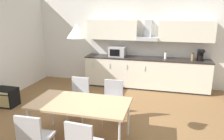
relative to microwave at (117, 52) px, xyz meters
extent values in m
cube|color=brown|center=(0.11, -2.62, -1.06)|extent=(8.09, 8.75, 0.02)
cube|color=silver|center=(0.11, 0.35, 0.28)|extent=(6.48, 0.10, 2.66)
cube|color=#333333|center=(0.86, 0.00, -1.02)|extent=(3.41, 0.54, 0.05)
cube|color=silver|center=(0.86, 0.00, -0.58)|extent=(3.56, 0.59, 0.83)
cube|color=#282321|center=(0.86, 0.00, -0.15)|extent=(3.58, 0.61, 0.03)
cube|color=silver|center=(-0.66, -0.30, -0.38)|extent=(0.01, 0.01, 0.14)
cube|color=silver|center=(-0.16, -0.30, -0.38)|extent=(0.01, 0.01, 0.14)
cube|color=silver|center=(0.35, -0.30, -0.38)|extent=(0.01, 0.01, 0.14)
cube|color=silver|center=(0.86, -0.30, -0.38)|extent=(0.01, 0.01, 0.14)
cube|color=silver|center=(0.86, 0.28, 0.09)|extent=(3.56, 0.02, 0.46)
cube|color=silver|center=(-0.18, 0.13, 0.64)|extent=(1.48, 0.34, 0.57)
cube|color=silver|center=(1.90, 0.13, 0.64)|extent=(1.48, 0.34, 0.57)
cube|color=#B7BABF|center=(0.86, 0.11, 0.40)|extent=(0.60, 0.40, 0.10)
cube|color=#B7BABF|center=(0.86, 0.22, 0.66)|extent=(0.20, 0.16, 0.52)
cube|color=#ADADB2|center=(0.00, 0.00, 0.00)|extent=(0.48, 0.34, 0.28)
cube|color=black|center=(-0.04, -0.17, 0.00)|extent=(0.29, 0.01, 0.20)
cube|color=black|center=(2.32, 0.00, -0.13)|extent=(0.18, 0.18, 0.02)
cylinder|color=black|center=(2.32, -0.01, -0.06)|extent=(0.12, 0.12, 0.12)
cube|color=black|center=(2.32, 0.06, 0.01)|extent=(0.16, 0.08, 0.30)
cube|color=black|center=(2.32, -0.01, 0.13)|extent=(0.18, 0.16, 0.06)
cylinder|color=white|center=(1.40, 0.00, -0.05)|extent=(0.07, 0.07, 0.18)
cylinder|color=black|center=(1.40, 0.00, 0.06)|extent=(0.03, 0.03, 0.04)
cylinder|color=brown|center=(2.11, -0.03, -0.05)|extent=(0.08, 0.08, 0.18)
cylinder|color=black|center=(2.11, -0.03, 0.06)|extent=(0.03, 0.03, 0.04)
cube|color=tan|center=(0.07, -3.06, -0.33)|extent=(1.66, 0.87, 0.04)
cylinder|color=silver|center=(-0.70, -3.43, -0.70)|extent=(0.04, 0.04, 0.69)
cylinder|color=silver|center=(-0.70, -2.68, -0.70)|extent=(0.04, 0.04, 0.69)
cylinder|color=silver|center=(0.83, -2.68, -0.70)|extent=(0.04, 0.04, 0.69)
cube|color=#B2B2B7|center=(-0.31, -3.79, -0.60)|extent=(0.41, 0.41, 0.04)
cube|color=#B2B2B7|center=(-0.30, -3.97, -0.38)|extent=(0.38, 0.05, 0.40)
cube|color=#B2B2B7|center=(0.44, -2.32, -0.60)|extent=(0.43, 0.43, 0.04)
cube|color=#B2B2B7|center=(0.42, -2.14, -0.38)|extent=(0.38, 0.07, 0.40)
cylinder|color=silver|center=(0.62, -2.48, -0.83)|extent=(0.02, 0.02, 0.43)
cylinder|color=silver|center=(0.28, -2.51, -0.83)|extent=(0.02, 0.02, 0.43)
cylinder|color=silver|center=(0.59, -2.14, -0.83)|extent=(0.02, 0.02, 0.43)
cylinder|color=silver|center=(0.26, -2.17, -0.83)|extent=(0.02, 0.02, 0.43)
cube|color=#B2B2B7|center=(-0.31, -2.32, -0.60)|extent=(0.41, 0.41, 0.04)
cube|color=#B2B2B7|center=(-0.30, -2.14, -0.38)|extent=(0.38, 0.05, 0.40)
cylinder|color=silver|center=(-0.14, -2.50, -0.83)|extent=(0.02, 0.02, 0.43)
cylinder|color=silver|center=(-0.48, -2.49, -0.83)|extent=(0.02, 0.02, 0.43)
cylinder|color=silver|center=(-0.13, -2.16, -0.83)|extent=(0.02, 0.02, 0.43)
cylinder|color=silver|center=(-0.47, -2.15, -0.83)|extent=(0.02, 0.02, 0.43)
cube|color=#B2B2B7|center=(0.42, -3.97, -0.38)|extent=(0.38, 0.07, 0.40)
cube|color=black|center=(-2.24, -2.13, -0.83)|extent=(0.52, 0.36, 0.44)
cube|color=tan|center=(-2.24, -2.31, -0.86)|extent=(0.44, 0.01, 0.29)
cone|color=silver|center=(0.07, -3.06, 0.87)|extent=(0.32, 0.32, 0.22)
camera|label=1|loc=(1.43, -6.22, 1.17)|focal=35.00mm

